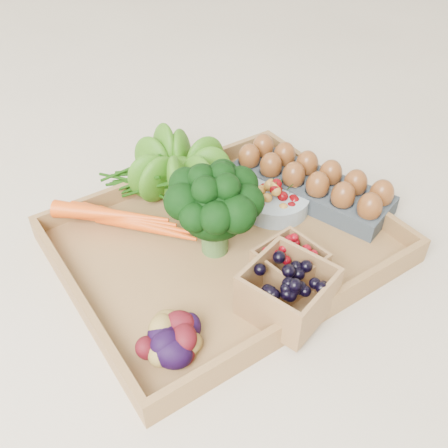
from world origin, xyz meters
TOP-DOWN VIEW (x-y plane):
  - ground at (0.00, 0.00)m, footprint 4.00×4.00m
  - tray at (0.00, 0.00)m, footprint 0.55×0.45m
  - carrots at (-0.13, 0.13)m, footprint 0.22×0.16m
  - lettuce at (0.01, 0.18)m, footprint 0.13×0.13m
  - broccoli at (-0.02, -0.00)m, footprint 0.16×0.16m
  - cherry_bowl at (0.14, 0.03)m, footprint 0.13×0.13m
  - egg_carton at (0.22, 0.02)m, footprint 0.20×0.34m
  - potatoes at (-0.19, -0.14)m, footprint 0.12×0.12m
  - punnet_blackberry at (-0.01, -0.18)m, footprint 0.15×0.15m
  - punnet_raspberry at (0.04, -0.13)m, footprint 0.10×0.10m

SIDE VIEW (x-z plane):
  - ground at x=0.00m, z-range 0.00..0.00m
  - tray at x=0.00m, z-range 0.00..0.01m
  - cherry_bowl at x=0.14m, z-range 0.01..0.05m
  - egg_carton at x=0.22m, z-range 0.01..0.05m
  - carrots at x=-0.13m, z-range 0.01..0.07m
  - punnet_raspberry at x=0.04m, z-range 0.01..0.08m
  - potatoes at x=-0.19m, z-range 0.01..0.08m
  - punnet_blackberry at x=-0.01m, z-range 0.01..0.10m
  - broccoli at x=-0.02m, z-range 0.01..0.14m
  - lettuce at x=0.01m, z-range 0.02..0.15m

